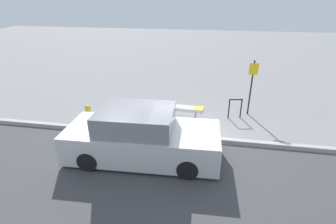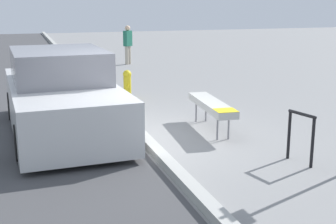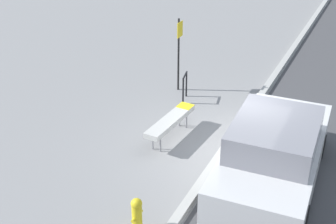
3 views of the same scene
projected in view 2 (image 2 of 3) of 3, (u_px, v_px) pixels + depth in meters
ground_plane at (144, 142)px, 8.56m from camera, size 60.00×60.00×0.00m
curb at (144, 138)px, 8.55m from camera, size 60.00×0.20×0.13m
bench at (212, 105)px, 9.23m from camera, size 1.99×0.56×0.59m
bike_rack at (301, 132)px, 7.35m from camera, size 0.55×0.17×0.83m
fire_hydrant at (127, 84)px, 12.17m from camera, size 0.36×0.22×0.77m
pedestrian at (128, 44)px, 18.69m from camera, size 0.37×0.39×1.55m
parked_car_near at (61, 97)px, 9.05m from camera, size 4.69×2.09×1.61m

